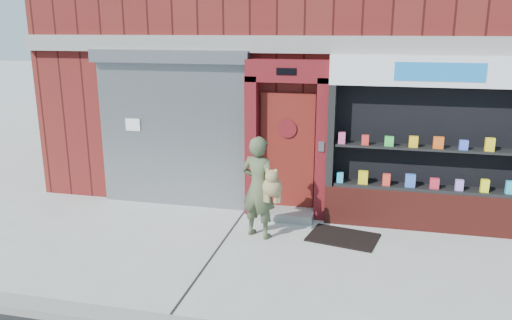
% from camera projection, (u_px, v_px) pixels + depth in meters
% --- Properties ---
extents(ground, '(80.00, 80.00, 0.00)m').
position_uv_depth(ground, '(313.00, 262.00, 7.54)').
color(ground, '#9E9E99').
rests_on(ground, ground).
extents(building, '(12.00, 8.16, 8.00)m').
position_uv_depth(building, '(347.00, 4.00, 12.15)').
color(building, '#5B1614').
rests_on(building, ground).
extents(shutter_bay, '(3.10, 0.30, 3.04)m').
position_uv_depth(shutter_bay, '(172.00, 120.00, 9.57)').
color(shutter_bay, gray).
rests_on(shutter_bay, ground).
extents(red_door_bay, '(1.52, 0.58, 2.90)m').
position_uv_depth(red_door_bay, '(287.00, 140.00, 9.08)').
color(red_door_bay, '#550E13').
rests_on(red_door_bay, ground).
extents(pharmacy_bay, '(3.50, 0.41, 3.00)m').
position_uv_depth(pharmacy_bay, '(430.00, 152.00, 8.51)').
color(pharmacy_bay, maroon).
rests_on(pharmacy_bay, ground).
extents(woman, '(0.79, 0.61, 1.73)m').
position_uv_depth(woman, '(260.00, 187.00, 8.26)').
color(woman, '#475236').
rests_on(woman, ground).
extents(doormat, '(1.26, 1.00, 0.03)m').
position_uv_depth(doormat, '(343.00, 237.00, 8.40)').
color(doormat, black).
rests_on(doormat, ground).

